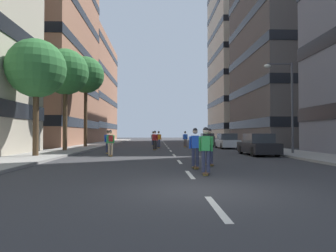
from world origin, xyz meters
name	(u,v)px	position (x,y,z in m)	size (l,w,h in m)	color
ground_plane	(168,147)	(0.00, 24.76, 0.00)	(148.58, 148.58, 0.00)	#333335
sidewalk_left	(92,146)	(-8.88, 27.86, 0.07)	(3.52, 68.10, 0.14)	gray
sidewalk_right	(240,145)	(8.88, 27.86, 0.07)	(3.52, 68.10, 0.14)	gray
lane_markings	(167,147)	(0.00, 25.50, 0.00)	(0.16, 57.20, 0.01)	silver
building_left_mid	(24,2)	(-18.53, 31.30, 18.71)	(15.91, 19.21, 37.24)	#9E6B51
building_left_far	(70,90)	(-18.53, 52.37, 10.15)	(15.91, 23.25, 20.12)	#9E6B51
building_right_mid	(303,42)	(18.53, 31.30, 13.83)	(15.91, 17.46, 27.48)	#4C4744
building_right_far	(253,59)	(18.53, 52.37, 16.86)	(15.91, 16.73, 33.54)	#BCB29E
parked_car_near	(227,142)	(5.92, 22.12, 0.70)	(1.82, 4.40, 1.52)	#B2B7BF
parked_car_mid	(207,139)	(5.92, 33.91, 0.70)	(1.82, 4.40, 1.52)	#B2B7BF
parked_car_far	(258,145)	(5.92, 12.71, 0.70)	(1.82, 4.40, 1.52)	black
street_tree_near	(36,69)	(-8.88, 11.07, 5.64)	(3.70, 3.70, 7.38)	#4C3823
street_tree_mid	(65,72)	(-8.88, 17.15, 6.65)	(3.83, 3.83, 8.47)	#4C3823
street_tree_far	(86,75)	(-8.88, 24.38, 7.79)	(3.92, 3.92, 9.67)	#4C3823
streetlamp_right	(287,97)	(8.16, 12.98, 4.14)	(2.13, 0.30, 6.50)	#3F3F44
skater_0	(210,144)	(1.29, 6.07, 1.02)	(0.55, 0.91, 1.78)	brown
skater_1	(108,141)	(-4.94, 14.80, 0.98)	(0.54, 0.91, 1.78)	brown
skater_2	(159,139)	(-1.01, 23.13, 0.98)	(0.57, 0.92, 1.78)	brown
skater_3	(206,148)	(0.59, 2.95, 0.98)	(0.56, 0.92, 1.78)	brown
skater_4	(185,138)	(1.96, 25.12, 0.98)	(0.53, 0.90, 1.78)	brown
skater_5	(155,139)	(-1.39, 19.29, 1.02)	(0.56, 0.92, 1.78)	brown
skater_6	(153,138)	(-1.63, 27.95, 0.98)	(0.56, 0.92, 1.78)	brown
skater_7	(111,141)	(-4.32, 12.04, 1.02)	(0.57, 0.92, 1.78)	brown
skater_8	(195,146)	(0.45, 4.93, 0.98)	(0.53, 0.90, 1.78)	brown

